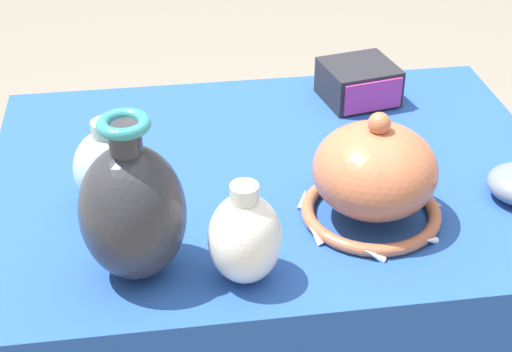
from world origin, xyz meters
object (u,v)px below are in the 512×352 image
at_px(mosaic_tile_box, 359,83).
at_px(jar_round_celadon, 110,168).
at_px(vase_dome_bell, 374,177).
at_px(jar_round_ivory, 245,238).
at_px(vase_tall_bulbous, 133,210).

bearing_deg(mosaic_tile_box, jar_round_celadon, -159.49).
bearing_deg(jar_round_celadon, vase_dome_bell, -13.30).
bearing_deg(jar_round_ivory, vase_tall_bulbous, 166.46).
relative_size(vase_tall_bulbous, vase_dome_bell, 1.07).
relative_size(vase_tall_bulbous, jar_round_ivory, 1.59).
bearing_deg(vase_dome_bell, jar_round_ivory, -151.46).
bearing_deg(vase_tall_bulbous, mosaic_tile_box, 46.74).
relative_size(vase_dome_bell, jar_round_celadon, 1.55).
bearing_deg(mosaic_tile_box, jar_round_ivory, -131.30).
distance_m(mosaic_tile_box, jar_round_celadon, 0.61).
relative_size(jar_round_celadon, jar_round_ivory, 0.96).
bearing_deg(vase_tall_bulbous, jar_round_ivory, -13.54).
distance_m(vase_dome_bell, mosaic_tile_box, 0.43).
relative_size(mosaic_tile_box, jar_round_celadon, 1.05).
height_order(vase_dome_bell, jar_round_ivory, vase_dome_bell).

